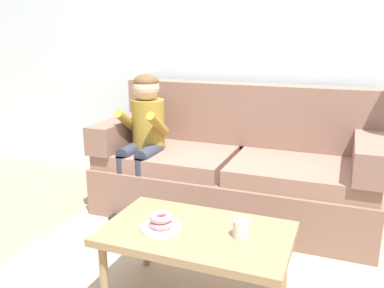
{
  "coord_description": "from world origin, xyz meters",
  "views": [
    {
      "loc": [
        0.8,
        -2.12,
        1.39
      ],
      "look_at": [
        -0.2,
        0.45,
        0.65
      ],
      "focal_mm": 37.8,
      "sensor_mm": 36.0,
      "label": 1
    }
  ],
  "objects_px": {
    "couch": "(235,170)",
    "toy_controller": "(267,264)",
    "person_child": "(144,130)",
    "mug": "(241,229)",
    "donut": "(161,224)",
    "coffee_table": "(197,238)"
  },
  "relations": [
    {
      "from": "couch",
      "to": "toy_controller",
      "type": "distance_m",
      "value": 0.91
    },
    {
      "from": "person_child",
      "to": "toy_controller",
      "type": "bearing_deg",
      "value": -25.25
    },
    {
      "from": "couch",
      "to": "person_child",
      "type": "height_order",
      "value": "person_child"
    },
    {
      "from": "mug",
      "to": "toy_controller",
      "type": "xyz_separation_m",
      "value": [
        0.06,
        0.47,
        -0.45
      ]
    },
    {
      "from": "couch",
      "to": "person_child",
      "type": "distance_m",
      "value": 0.79
    },
    {
      "from": "person_child",
      "to": "toy_controller",
      "type": "height_order",
      "value": "person_child"
    },
    {
      "from": "mug",
      "to": "toy_controller",
      "type": "height_order",
      "value": "mug"
    },
    {
      "from": "donut",
      "to": "person_child",
      "type": "bearing_deg",
      "value": 121.62
    },
    {
      "from": "coffee_table",
      "to": "toy_controller",
      "type": "relative_size",
      "value": 4.23
    },
    {
      "from": "coffee_table",
      "to": "mug",
      "type": "distance_m",
      "value": 0.25
    },
    {
      "from": "couch",
      "to": "coffee_table",
      "type": "height_order",
      "value": "couch"
    },
    {
      "from": "couch",
      "to": "toy_controller",
      "type": "relative_size",
      "value": 9.36
    },
    {
      "from": "person_child",
      "to": "mug",
      "type": "distance_m",
      "value": 1.46
    },
    {
      "from": "mug",
      "to": "donut",
      "type": "bearing_deg",
      "value": -170.47
    },
    {
      "from": "coffee_table",
      "to": "toy_controller",
      "type": "height_order",
      "value": "coffee_table"
    },
    {
      "from": "coffee_table",
      "to": "couch",
      "type": "bearing_deg",
      "value": 96.22
    },
    {
      "from": "person_child",
      "to": "toy_controller",
      "type": "relative_size",
      "value": 4.87
    },
    {
      "from": "coffee_table",
      "to": "person_child",
      "type": "height_order",
      "value": "person_child"
    },
    {
      "from": "person_child",
      "to": "toy_controller",
      "type": "xyz_separation_m",
      "value": [
        1.11,
        -0.53,
        -0.65
      ]
    },
    {
      "from": "toy_controller",
      "to": "person_child",
      "type": "bearing_deg",
      "value": -172.76
    },
    {
      "from": "coffee_table",
      "to": "donut",
      "type": "xyz_separation_m",
      "value": [
        -0.17,
        -0.06,
        0.08
      ]
    },
    {
      "from": "donut",
      "to": "toy_controller",
      "type": "height_order",
      "value": "donut"
    }
  ]
}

